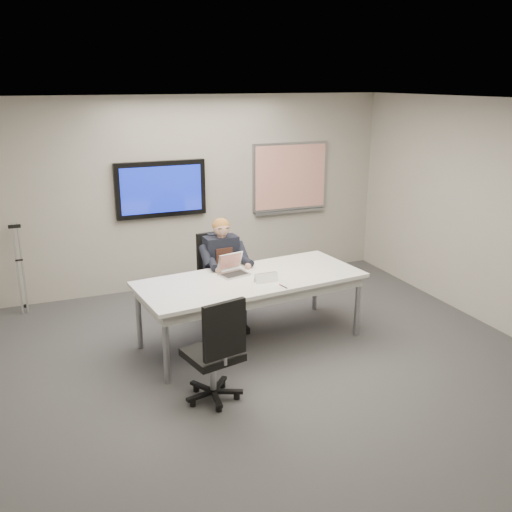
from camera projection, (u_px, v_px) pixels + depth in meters
name	position (u px, v px, depth m)	size (l,w,h in m)	color
floor	(276.00, 370.00, 6.14)	(6.00, 6.00, 0.02)	#373739
ceiling	(279.00, 102.00, 5.31)	(6.00, 6.00, 0.02)	silver
wall_back	(194.00, 193.00, 8.38)	(6.00, 0.02, 2.80)	#A29C93
wall_front	(505.00, 389.00, 3.07)	(6.00, 0.02, 2.80)	#A29C93
wall_right	(506.00, 219.00, 6.80)	(0.02, 6.00, 2.80)	#A29C93
conference_table	(251.00, 285.00, 6.61)	(2.71, 1.37, 0.80)	white
tv_display	(161.00, 189.00, 8.12)	(1.30, 0.09, 0.80)	black
whiteboard	(290.00, 178.00, 8.87)	(1.25, 0.08, 1.10)	#95979D
office_chair_far	(219.00, 291.00, 7.45)	(0.58, 0.58, 1.11)	black
office_chair_near	(215.00, 369.00, 5.46)	(0.62, 0.62, 1.09)	black
seated_person	(226.00, 283.00, 7.16)	(0.42, 0.73, 1.35)	#1D2131
crutch	(20.00, 266.00, 7.54)	(0.17, 0.32, 1.26)	#9D9FA5
laptop	(232.00, 269.00, 6.71)	(0.38, 0.38, 0.23)	#B6B6B8
name_tent	(266.00, 277.00, 6.45)	(0.27, 0.07, 0.11)	white
pen	(283.00, 286.00, 6.30)	(0.01, 0.01, 0.15)	black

